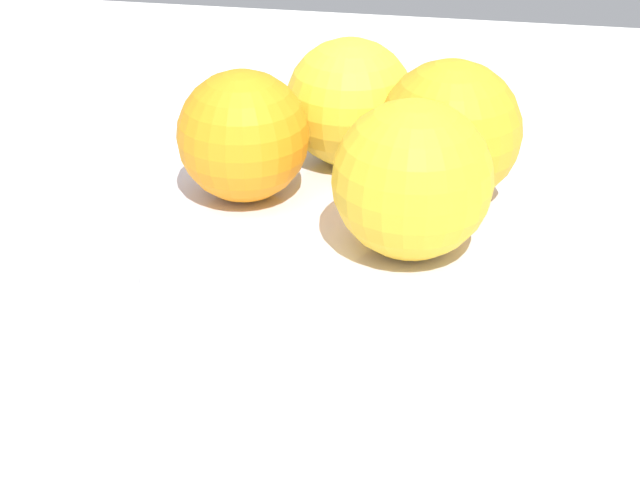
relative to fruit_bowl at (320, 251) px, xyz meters
The scene contains 6 objects.
ground_plane 3.73cm from the fruit_bowl, ahead, with size 110.00×110.00×2.00cm, color white.
fruit_bowl is the anchor object (origin of this frame).
orange_in_bowl_0 9.44cm from the fruit_bowl, 73.64° to the right, with size 7.39×7.39×7.39cm, color #F9A823.
orange_in_bowl_1 9.46cm from the fruit_bowl, 130.04° to the right, with size 7.48×7.48×7.48cm, color yellow.
orange_in_bowl_2 8.49cm from the fruit_bowl, ahead, with size 7.12×7.12×7.12cm, color yellow.
orange_in_bowl_3 7.55cm from the fruit_bowl, 92.34° to the left, with size 6.84×6.84×6.84cm, color orange.
Camera 1 is at (-44.64, -8.31, 28.58)cm, focal length 54.57 mm.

